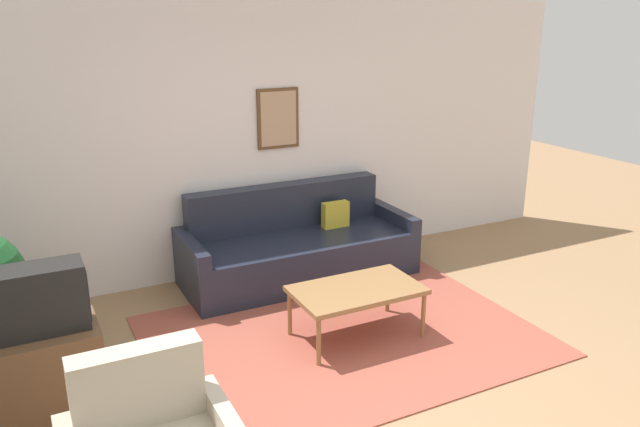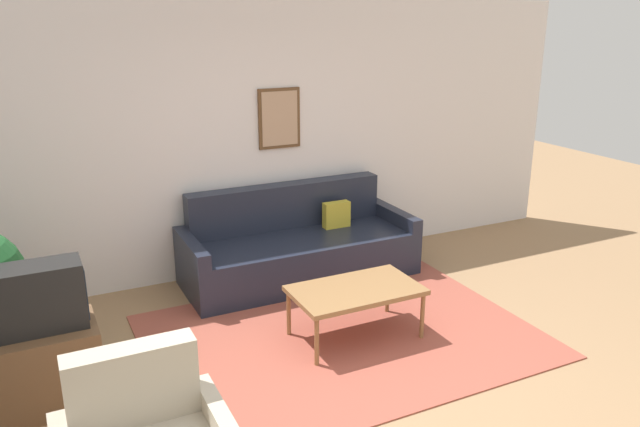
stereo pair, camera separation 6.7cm
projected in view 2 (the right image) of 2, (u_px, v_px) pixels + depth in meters
ground_plane at (371, 418)px, 4.11m from camera, size 16.00×16.00×0.00m
area_rug at (342, 336)px, 5.14m from camera, size 3.08×2.28×0.01m
wall_back at (229, 142)px, 6.11m from camera, size 8.00×0.09×2.70m
couch at (298, 248)px, 6.25m from camera, size 2.30×0.90×0.90m
coffee_table at (356, 292)px, 5.02m from camera, size 1.03×0.61×0.44m
tv_stand at (39, 368)px, 4.16m from camera, size 0.78×0.50×0.56m
tv at (29, 299)px, 4.01m from camera, size 0.69×0.28×0.45m
potted_plant_by_window at (2, 292)px, 4.81m from camera, size 0.47×0.47×0.78m
potted_plant_small at (6, 297)px, 4.58m from camera, size 0.53×0.53×0.85m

